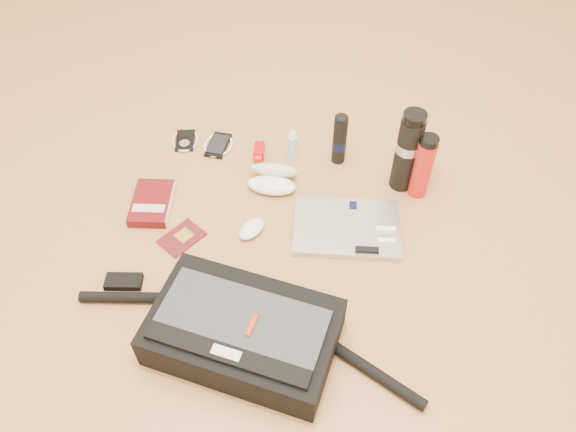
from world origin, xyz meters
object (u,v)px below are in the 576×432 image
Objects in this scene: messenger_bag at (242,332)px; laptop at (347,228)px; thermos_red at (423,167)px; thermos_black at (407,151)px; book at (152,203)px.

messenger_bag is 2.63× the size of laptop.
messenger_bag is 0.75m from thermos_red.
messenger_bag is 0.74m from thermos_black.
thermos_black is (0.12, 0.24, 0.13)m from laptop.
book is 0.84m from thermos_red.
book reaches higher than laptop.
thermos_black is at bearing 9.42° from book.
laptop is at bearing -115.97° from thermos_black.
laptop is at bearing 70.96° from messenger_bag.
thermos_red reaches higher than laptop.
thermos_black is at bearing 160.38° from thermos_red.
messenger_bag is at bearing -124.14° from laptop.
laptop is 0.30m from thermos_red.
thermos_black is at bearing 49.66° from laptop.
thermos_red is (0.33, 0.66, 0.05)m from messenger_bag.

